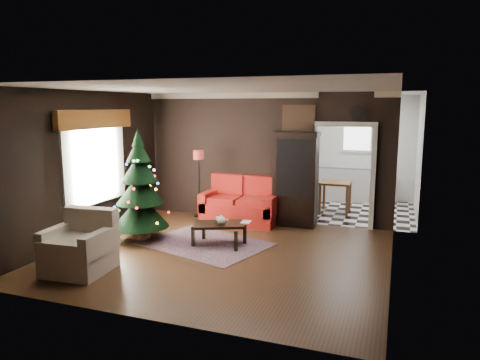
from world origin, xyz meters
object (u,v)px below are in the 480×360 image
(coffee_table, at_px, (219,234))
(teapot, at_px, (221,220))
(wall_clock, at_px, (358,113))
(floor_lamp, at_px, (199,184))
(loveseat, at_px, (241,200))
(kitchen_table, at_px, (335,197))
(armchair, at_px, (78,243))
(curio_cabinet, at_px, (295,181))
(christmas_tree, at_px, (140,186))

(coffee_table, xyz_separation_m, teapot, (0.08, -0.08, 0.29))
(wall_clock, bearing_deg, floor_lamp, -171.17)
(loveseat, distance_m, kitchen_table, 2.45)
(teapot, distance_m, kitchen_table, 3.70)
(loveseat, xyz_separation_m, wall_clock, (2.35, 0.40, 1.88))
(floor_lamp, xyz_separation_m, armchair, (-0.41, -3.44, -0.37))
(loveseat, bearing_deg, armchair, -110.78)
(armchair, relative_size, teapot, 5.26)
(coffee_table, xyz_separation_m, kitchen_table, (1.63, 3.28, 0.16))
(curio_cabinet, distance_m, armchair, 4.55)
(floor_lamp, distance_m, armchair, 3.49)
(armchair, distance_m, teapot, 2.44)
(floor_lamp, bearing_deg, curio_cabinet, 9.00)
(christmas_tree, relative_size, teapot, 11.14)
(armchair, distance_m, wall_clock, 5.74)
(armchair, height_order, wall_clock, wall_clock)
(curio_cabinet, relative_size, christmas_tree, 0.95)
(christmas_tree, height_order, wall_clock, wall_clock)
(curio_cabinet, relative_size, teapot, 10.59)
(floor_lamp, xyz_separation_m, christmas_tree, (-0.40, -1.72, 0.22))
(wall_clock, bearing_deg, teapot, -134.96)
(curio_cabinet, distance_m, coffee_table, 2.22)
(curio_cabinet, bearing_deg, armchair, -123.51)
(teapot, relative_size, wall_clock, 0.56)
(coffee_table, bearing_deg, loveseat, 95.90)
(loveseat, distance_m, curio_cabinet, 1.25)
(christmas_tree, distance_m, coffee_table, 1.73)
(loveseat, xyz_separation_m, armchair, (-1.35, -3.55, -0.04))
(curio_cabinet, xyz_separation_m, armchair, (-2.50, -3.77, -0.49))
(loveseat, relative_size, kitchen_table, 2.27)
(teapot, bearing_deg, christmas_tree, -175.54)
(christmas_tree, bearing_deg, coffee_table, 7.76)
(coffee_table, distance_m, kitchen_table, 3.66)
(curio_cabinet, distance_m, wall_clock, 1.88)
(christmas_tree, distance_m, armchair, 1.82)
(christmas_tree, xyz_separation_m, kitchen_table, (3.14, 3.48, -0.68))
(loveseat, distance_m, coffee_table, 1.66)
(coffee_table, height_order, kitchen_table, kitchen_table)
(teapot, bearing_deg, armchair, -130.82)
(christmas_tree, bearing_deg, armchair, -90.34)
(floor_lamp, bearing_deg, christmas_tree, -103.19)
(teapot, bearing_deg, coffee_table, 133.71)
(wall_clock, height_order, kitchen_table, wall_clock)
(wall_clock, bearing_deg, curio_cabinet, -171.47)
(floor_lamp, distance_m, wall_clock, 3.67)
(loveseat, bearing_deg, kitchen_table, 42.51)
(wall_clock, xyz_separation_m, kitchen_table, (-0.55, 1.25, -2.00))
(floor_lamp, distance_m, kitchen_table, 3.28)
(curio_cabinet, bearing_deg, floor_lamp, -171.00)
(loveseat, bearing_deg, coffee_table, -84.10)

